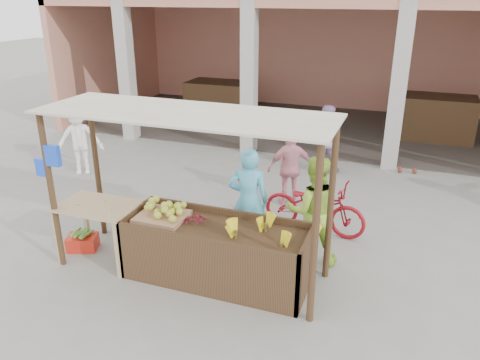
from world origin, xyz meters
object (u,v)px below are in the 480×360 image
at_px(fruit_stall, 217,254).
at_px(side_table, 98,213).
at_px(vendor_blue, 248,198).
at_px(vendor_green, 313,208).
at_px(red_crate, 83,242).
at_px(motorcycle, 314,205).

relative_size(fruit_stall, side_table, 2.25).
xyz_separation_m(fruit_stall, vendor_blue, (0.15, 0.92, 0.51)).
relative_size(fruit_stall, vendor_blue, 1.43).
bearing_deg(vendor_blue, vendor_green, 168.41).
relative_size(red_crate, motorcycle, 0.24).
distance_m(side_table, vendor_green, 3.19).
relative_size(side_table, vendor_green, 0.65).
xyz_separation_m(side_table, vendor_blue, (2.00, 1.05, 0.13)).
distance_m(red_crate, vendor_blue, 2.76).
relative_size(fruit_stall, red_crate, 5.73).
xyz_separation_m(fruit_stall, side_table, (-1.85, -0.13, 0.38)).
height_order(red_crate, vendor_blue, vendor_blue).
bearing_deg(vendor_green, fruit_stall, 20.99).
bearing_deg(fruit_stall, red_crate, 179.46).
distance_m(side_table, motorcycle, 3.50).
relative_size(red_crate, vendor_blue, 0.25).
xyz_separation_m(fruit_stall, vendor_green, (1.15, 0.94, 0.49)).
bearing_deg(fruit_stall, side_table, -176.05).
distance_m(fruit_stall, vendor_blue, 1.06).
bearing_deg(red_crate, vendor_blue, -0.69).
distance_m(red_crate, motorcycle, 3.85).
xyz_separation_m(vendor_blue, motorcycle, (0.84, 0.99, -0.43)).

